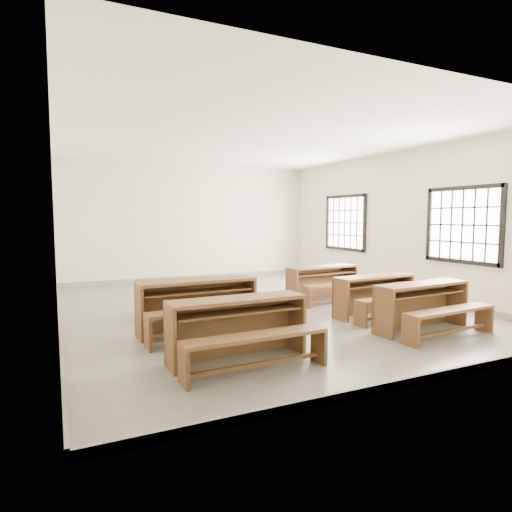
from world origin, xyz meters
name	(u,v)px	position (x,y,z in m)	size (l,w,h in m)	color
room	(260,196)	(0.09, 0.00, 2.14)	(8.50, 8.50, 3.20)	slate
desk_set_0	(239,325)	(-1.52, -2.75, 0.45)	(1.73, 0.92, 0.77)	brown
desk_set_1	(199,302)	(-1.58, -1.31, 0.47)	(1.82, 0.98, 0.81)	brown
desk_set_2	(177,294)	(-1.55, 0.04, 0.37)	(1.50, 0.89, 0.64)	brown
desk_set_3	(424,303)	(1.58, -2.69, 0.43)	(1.69, 0.95, 0.74)	brown
desk_set_4	(376,293)	(1.61, -1.58, 0.42)	(1.65, 0.94, 0.72)	brown
desk_set_5	(324,280)	(1.59, 0.02, 0.42)	(1.66, 0.95, 0.72)	brown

